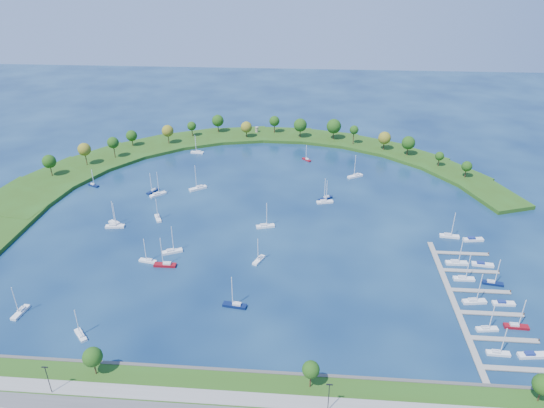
# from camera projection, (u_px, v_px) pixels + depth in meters

# --- Properties ---
(ground) EXTENTS (700.00, 700.00, 0.00)m
(ground) POSITION_uv_depth(u_px,v_px,m) (261.00, 215.00, 240.17)
(ground) COLOR #07193D
(ground) RESTS_ON ground
(breakwater) EXTENTS (286.74, 247.64, 2.00)m
(breakwater) POSITION_uv_depth(u_px,v_px,m) (191.00, 172.00, 286.10)
(breakwater) COLOR #2A4913
(breakwater) RESTS_ON ground
(breakwater_trees) EXTENTS (242.94, 93.23, 14.24)m
(breakwater_trees) POSITION_uv_depth(u_px,v_px,m) (259.00, 134.00, 317.28)
(breakwater_trees) COLOR #382314
(breakwater_trees) RESTS_ON breakwater
(harbor_tower) EXTENTS (2.60, 2.60, 3.85)m
(harbor_tower) POSITION_uv_depth(u_px,v_px,m) (257.00, 130.00, 346.05)
(harbor_tower) COLOR gray
(harbor_tower) RESTS_ON breakwater
(dock_system) EXTENTS (24.28, 82.00, 1.60)m
(dock_system) POSITION_uv_depth(u_px,v_px,m) (473.00, 301.00, 180.04)
(dock_system) COLOR gray
(dock_system) RESTS_ON ground
(moored_boat_0) EXTENTS (5.37, 7.92, 11.40)m
(moored_boat_0) POSITION_uv_depth(u_px,v_px,m) (158.00, 218.00, 236.36)
(moored_boat_0) COLOR white
(moored_boat_0) RESTS_ON ground
(moored_boat_1) EXTENTS (3.29, 8.40, 12.03)m
(moored_boat_1) POSITION_uv_depth(u_px,v_px,m) (20.00, 311.00, 174.07)
(moored_boat_1) COLOR white
(moored_boat_1) RESTS_ON ground
(moored_boat_2) EXTENTS (8.91, 4.43, 12.61)m
(moored_boat_2) POSITION_uv_depth(u_px,v_px,m) (325.00, 201.00, 251.89)
(moored_boat_2) COLOR white
(moored_boat_2) RESTS_ON ground
(moored_boat_3) EXTENTS (6.02, 6.30, 10.02)m
(moored_boat_3) POSITION_uv_depth(u_px,v_px,m) (307.00, 159.00, 304.29)
(moored_boat_3) COLOR maroon
(moored_boat_3) RESTS_ON ground
(moored_boat_4) EXTENTS (9.20, 2.59, 13.52)m
(moored_boat_4) POSITION_uv_depth(u_px,v_px,m) (165.00, 264.00, 200.58)
(moored_boat_4) COLOR maroon
(moored_boat_4) RESTS_ON ground
(moored_boat_5) EXTENTS (7.77, 7.19, 12.17)m
(moored_boat_5) POSITION_uv_depth(u_px,v_px,m) (325.00, 198.00, 255.49)
(moored_boat_5) COLOR #0A1741
(moored_boat_5) RESTS_ON ground
(moored_boat_6) EXTENTS (5.08, 7.89, 11.29)m
(moored_boat_6) POSITION_uv_depth(u_px,v_px,m) (259.00, 259.00, 203.99)
(moored_boat_6) COLOR white
(moored_boat_6) RESTS_ON ground
(moored_boat_7) EXTENTS (9.40, 7.11, 13.81)m
(moored_boat_7) POSITION_uv_depth(u_px,v_px,m) (355.00, 176.00, 281.22)
(moored_boat_7) COLOR white
(moored_boat_7) RESTS_ON ground
(moored_boat_8) EXTENTS (9.04, 3.59, 12.92)m
(moored_boat_8) POSITION_uv_depth(u_px,v_px,m) (115.00, 226.00, 229.17)
(moored_boat_8) COLOR white
(moored_boat_8) RESTS_ON ground
(moored_boat_9) EXTENTS (7.06, 4.77, 10.16)m
(moored_boat_9) POSITION_uv_depth(u_px,v_px,m) (93.00, 185.00, 270.28)
(moored_boat_9) COLOR #0A1741
(moored_boat_9) RESTS_ON ground
(moored_boat_10) EXTENTS (9.48, 8.12, 14.43)m
(moored_boat_10) POSITION_uv_depth(u_px,v_px,m) (198.00, 188.00, 266.44)
(moored_boat_10) COLOR white
(moored_boat_10) RESTS_ON ground
(moored_boat_11) EXTENTS (9.06, 4.78, 12.82)m
(moored_boat_11) POSITION_uv_depth(u_px,v_px,m) (265.00, 226.00, 229.30)
(moored_boat_11) COLOR white
(moored_boat_11) RESTS_ON ground
(moored_boat_12) EXTENTS (9.10, 3.74, 12.99)m
(moored_boat_12) POSITION_uv_depth(u_px,v_px,m) (235.00, 305.00, 177.44)
(moored_boat_12) COLOR #0A1741
(moored_boat_12) RESTS_ON ground
(moored_boat_13) EXTENTS (5.49, 7.88, 11.40)m
(moored_boat_13) POSITION_uv_depth(u_px,v_px,m) (153.00, 191.00, 263.32)
(moored_boat_13) COLOR #0A1741
(moored_boat_13) RESTS_ON ground
(moored_boat_14) EXTENTS (7.82, 3.53, 11.10)m
(moored_boat_14) POSITION_uv_depth(u_px,v_px,m) (148.00, 260.00, 203.34)
(moored_boat_14) COLOR white
(moored_boat_14) RESTS_ON ground
(moored_boat_15) EXTENTS (8.99, 5.83, 12.87)m
(moored_boat_15) POSITION_uv_depth(u_px,v_px,m) (172.00, 251.00, 209.67)
(moored_boat_15) COLOR white
(moored_boat_15) RESTS_ON ground
(moored_boat_16) EXTENTS (8.51, 3.18, 12.22)m
(moored_boat_16) POSITION_uv_depth(u_px,v_px,m) (197.00, 152.00, 315.25)
(moored_boat_16) COLOR white
(moored_boat_16) RESTS_ON ground
(moored_boat_17) EXTENTS (8.29, 8.16, 13.36)m
(moored_boat_17) POSITION_uv_depth(u_px,v_px,m) (158.00, 194.00, 259.66)
(moored_boat_17) COLOR white
(moored_boat_17) RESTS_ON ground
(moored_boat_18) EXTENTS (8.34, 6.30, 12.25)m
(moored_boat_18) POSITION_uv_depth(u_px,v_px,m) (116.00, 223.00, 231.50)
(moored_boat_18) COLOR white
(moored_boat_18) RESTS_ON ground
(moored_boat_19) EXTENTS (6.53, 6.77, 10.80)m
(moored_boat_19) POSITION_uv_depth(u_px,v_px,m) (80.00, 334.00, 163.60)
(moored_boat_19) COLOR white
(moored_boat_19) RESTS_ON ground
(docked_boat_0) EXTENTS (7.50, 2.33, 10.93)m
(docked_boat_0) POSITION_uv_depth(u_px,v_px,m) (498.00, 352.00, 156.15)
(docked_boat_0) COLOR white
(docked_boat_0) RESTS_ON ground
(docked_boat_1) EXTENTS (9.14, 3.51, 1.82)m
(docked_boat_1) POSITION_uv_depth(u_px,v_px,m) (532.00, 355.00, 155.39)
(docked_boat_1) COLOR white
(docked_boat_1) RESTS_ON ground
(docked_boat_2) EXTENTS (7.68, 3.02, 10.99)m
(docked_boat_2) POSITION_uv_depth(u_px,v_px,m) (487.00, 328.00, 166.29)
(docked_boat_2) COLOR white
(docked_boat_2) RESTS_ON ground
(docked_boat_3) EXTENTS (8.33, 2.67, 12.11)m
(docked_boat_3) POSITION_uv_depth(u_px,v_px,m) (516.00, 326.00, 167.39)
(docked_boat_3) COLOR maroon
(docked_boat_3) RESTS_ON ground
(docked_boat_4) EXTENTS (8.97, 3.61, 12.82)m
(docked_boat_4) POSITION_uv_depth(u_px,v_px,m) (474.00, 301.00, 179.41)
(docked_boat_4) COLOR white
(docked_boat_4) RESTS_ON ground
(docked_boat_5) EXTENTS (8.14, 2.48, 1.65)m
(docked_boat_5) POSITION_uv_depth(u_px,v_px,m) (503.00, 303.00, 178.65)
(docked_boat_5) COLOR white
(docked_boat_5) RESTS_ON ground
(docked_boat_6) EXTENTS (8.28, 2.39, 12.14)m
(docked_boat_6) POSITION_uv_depth(u_px,v_px,m) (464.00, 278.00, 192.10)
(docked_boat_6) COLOR white
(docked_boat_6) RESTS_ON ground
(docked_boat_7) EXTENTS (8.19, 3.56, 11.65)m
(docked_boat_7) POSITION_uv_depth(u_px,v_px,m) (493.00, 282.00, 189.54)
(docked_boat_7) COLOR #0A1741
(docked_boat_7) RESTS_ON ground
(docked_boat_8) EXTENTS (9.01, 2.80, 13.12)m
(docked_boat_8) POSITION_uv_depth(u_px,v_px,m) (456.00, 262.00, 201.92)
(docked_boat_8) COLOR white
(docked_boat_8) RESTS_ON ground
(docked_boat_9) EXTENTS (8.89, 3.39, 1.77)m
(docked_boat_9) POSITION_uv_depth(u_px,v_px,m) (482.00, 264.00, 201.06)
(docked_boat_9) COLOR white
(docked_boat_9) RESTS_ON ground
(docked_boat_10) EXTENTS (8.86, 3.32, 12.73)m
(docked_boat_10) POSITION_uv_depth(u_px,v_px,m) (449.00, 235.00, 221.24)
(docked_boat_10) COLOR white
(docked_boat_10) RESTS_ON ground
(docked_boat_11) EXTENTS (9.26, 3.79, 1.83)m
(docked_boat_11) POSITION_uv_depth(u_px,v_px,m) (473.00, 239.00, 218.61)
(docked_boat_11) COLOR white
(docked_boat_11) RESTS_ON ground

